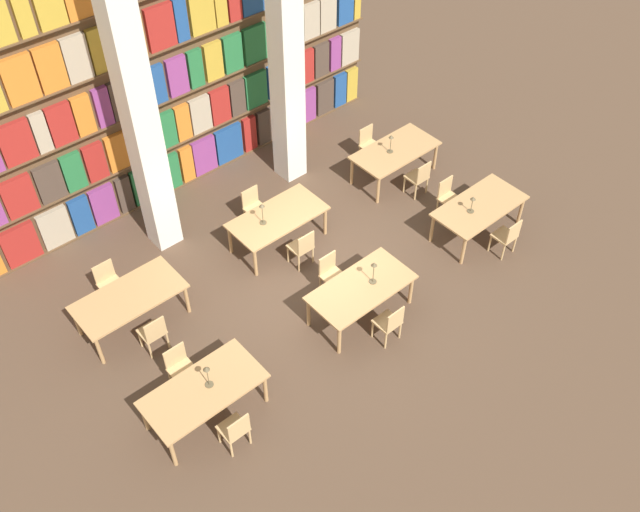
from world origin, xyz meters
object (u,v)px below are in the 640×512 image
object	(u,v)px
pillar_center	(286,54)
desk_lamp_0	(207,373)
chair_7	(109,282)
reading_table_3	(129,299)
chair_1	(180,367)
reading_table_4	(278,219)
chair_2	(390,323)
chair_3	(331,273)
reading_table_5	(395,152)
chair_4	(507,236)
desk_lamp_3	(262,210)
chair_11	(369,144)
pillar_left	(140,118)
desk_lamp_1	(374,269)
reading_table_1	(361,289)
chair_5	(448,197)
chair_6	(153,332)
reading_table_0	(204,392)
chair_10	(419,177)
chair_8	(302,247)
desk_lamp_4	(391,141)
chair_9	(254,206)
chair_0	(235,429)
desk_lamp_2	(472,202)
reading_table_2	(479,208)

from	to	relation	value
pillar_center	desk_lamp_0	distance (m)	6.68
chair_7	reading_table_3	bearing A→B (deg)	91.22
chair_1	reading_table_4	bearing A→B (deg)	-154.24
chair_2	chair_3	bearing A→B (deg)	90.00
reading_table_5	chair_4	bearing A→B (deg)	-90.78
desk_lamp_3	chair_11	size ratio (longest dim) A/B	0.57
chair_3	reading_table_3	bearing A→B (deg)	-28.34
pillar_left	chair_3	bearing A→B (deg)	-63.52
chair_2	desk_lamp_1	size ratio (longest dim) A/B	1.75
reading_table_1	chair_5	distance (m)	3.41
pillar_left	chair_5	size ratio (longest dim) A/B	6.85
chair_6	chair_7	xyz separation A→B (m)	(0.00, 1.57, 0.00)
reading_table_0	chair_10	size ratio (longest dim) A/B	2.24
reading_table_4	desk_lamp_3	xyz separation A→B (m)	(-0.34, 0.02, 0.41)
reading_table_1	desk_lamp_1	distance (m)	0.48
chair_4	chair_10	distance (m)	2.43
reading_table_0	reading_table_3	bearing A→B (deg)	87.73
reading_table_5	desk_lamp_1	bearing A→B (deg)	-140.90
chair_6	chair_8	bearing A→B (deg)	-1.30
chair_7	chair_11	world-z (taller)	same
reading_table_3	desk_lamp_4	bearing A→B (deg)	-0.47
chair_6	reading_table_4	size ratio (longest dim) A/B	0.45
reading_table_0	reading_table_5	distance (m)	7.17
desk_lamp_0	chair_9	xyz separation A→B (m)	(3.29, 3.21, -0.59)
chair_3	desk_lamp_3	distance (m)	1.84
chair_5	chair_0	bearing A→B (deg)	13.20
reading_table_4	reading_table_5	xyz separation A→B (m)	(3.31, -0.00, 0.00)
chair_1	reading_table_4	world-z (taller)	chair_1
chair_1	chair_9	size ratio (longest dim) A/B	1.00
chair_5	desk_lamp_2	world-z (taller)	desk_lamp_2
chair_1	reading_table_2	size ratio (longest dim) A/B	0.45
chair_6	chair_9	xyz separation A→B (m)	(3.33, 1.49, 0.00)
chair_1	reading_table_4	size ratio (longest dim) A/B	0.45
chair_9	desk_lamp_3	distance (m)	1.02
chair_6	reading_table_1	bearing A→B (deg)	-28.01
desk_lamp_2	reading_table_3	bearing A→B (deg)	158.49
chair_6	reading_table_5	size ratio (longest dim) A/B	0.45
chair_0	reading_table_1	xyz separation A→B (m)	(3.37, 0.73, 0.19)
chair_4	chair_9	size ratio (longest dim) A/B	1.00
chair_1	chair_10	world-z (taller)	same
chair_1	reading_table_1	size ratio (longest dim) A/B	0.45
reading_table_2	chair_8	distance (m)	3.71
desk_lamp_2	desk_lamp_4	bearing A→B (deg)	86.36
chair_9	chair_11	size ratio (longest dim) A/B	1.00
reading_table_2	desk_lamp_2	world-z (taller)	desk_lamp_2
reading_table_3	chair_10	xyz separation A→B (m)	(6.61, -0.86, -0.19)
chair_3	reading_table_0	bearing A→B (deg)	12.25
chair_9	reading_table_1	bearing A→B (deg)	89.76
chair_3	desk_lamp_2	world-z (taller)	desk_lamp_2
desk_lamp_1	reading_table_3	world-z (taller)	desk_lamp_1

